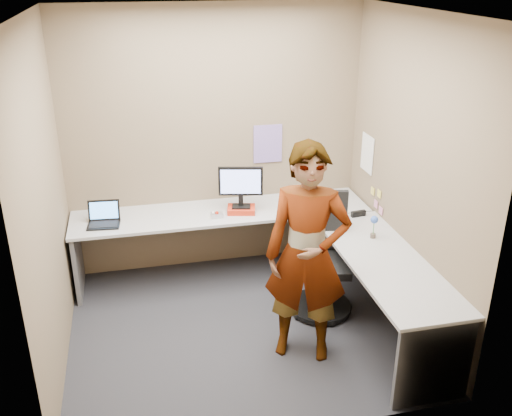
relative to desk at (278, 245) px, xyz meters
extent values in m
plane|color=#222226|center=(-0.44, -0.39, -0.59)|extent=(3.00, 3.00, 0.00)
plane|color=#736047|center=(-0.44, 0.91, 0.76)|extent=(3.00, 0.00, 3.00)
plane|color=#736047|center=(1.06, -0.39, 0.76)|extent=(0.00, 2.70, 2.70)
plane|color=#736047|center=(-1.94, -0.39, 0.76)|extent=(0.00, 2.70, 2.70)
plane|color=white|center=(-0.44, -0.39, 2.11)|extent=(3.00, 3.00, 0.00)
cube|color=#ADADAD|center=(-0.44, 0.59, 0.13)|extent=(2.96, 0.65, 0.03)
cube|color=#ADADAD|center=(0.74, -0.71, 0.13)|extent=(0.65, 1.91, 0.03)
cube|color=#59595B|center=(-1.88, 0.59, -0.24)|extent=(0.04, 0.60, 0.70)
cube|color=#59595B|center=(1.00, 0.59, -0.24)|extent=(0.04, 0.60, 0.70)
cube|color=#59595B|center=(0.74, -1.63, -0.24)|extent=(0.60, 0.04, 0.70)
cube|color=#B52812|center=(-0.25, 0.52, 0.17)|extent=(0.31, 0.26, 0.05)
cube|color=black|center=(-0.25, 0.52, 0.20)|extent=(0.21, 0.16, 0.01)
cube|color=black|center=(-0.25, 0.54, 0.26)|extent=(0.05, 0.05, 0.11)
cube|color=black|center=(-0.25, 0.54, 0.46)|extent=(0.43, 0.13, 0.29)
cube|color=#899DEC|center=(-0.25, 0.52, 0.46)|extent=(0.38, 0.09, 0.25)
cube|color=black|center=(-1.59, 0.49, 0.15)|extent=(0.32, 0.24, 0.02)
cube|color=black|center=(-1.58, 0.60, 0.26)|extent=(0.30, 0.09, 0.19)
cube|color=#4994E9|center=(-1.58, 0.60, 0.26)|extent=(0.26, 0.07, 0.16)
cube|color=#B7B7BC|center=(-0.51, 0.44, 0.16)|extent=(0.12, 0.08, 0.04)
sphere|color=#B21D0B|center=(-0.51, 0.43, 0.19)|extent=(0.04, 0.04, 0.04)
cone|color=white|center=(-0.54, 0.47, 0.17)|extent=(0.10, 0.10, 0.06)
cube|color=black|center=(0.85, 0.16, 0.17)|extent=(0.15, 0.06, 0.05)
cylinder|color=brown|center=(0.80, -0.31, 0.16)|extent=(0.05, 0.05, 0.04)
cylinder|color=#338C3F|center=(0.80, -0.31, 0.25)|extent=(0.01, 0.01, 0.14)
sphere|color=blue|center=(0.80, -0.31, 0.32)|extent=(0.07, 0.07, 0.07)
cube|color=#846BB7|center=(0.11, 0.90, 0.71)|extent=(0.30, 0.01, 0.40)
cube|color=white|center=(1.05, 0.51, 0.66)|extent=(0.01, 0.28, 0.38)
cube|color=#F2E059|center=(1.05, 0.16, 0.36)|extent=(0.01, 0.07, 0.07)
cube|color=pink|center=(1.05, 0.21, 0.23)|extent=(0.01, 0.07, 0.07)
cube|color=pink|center=(1.05, 0.09, 0.21)|extent=(0.01, 0.07, 0.07)
cube|color=#F2E059|center=(1.05, 0.31, 0.33)|extent=(0.01, 0.07, 0.07)
cylinder|color=black|center=(0.34, -0.28, -0.55)|extent=(0.59, 0.59, 0.04)
cylinder|color=black|center=(0.34, -0.28, -0.32)|extent=(0.06, 0.06, 0.42)
cube|color=black|center=(0.34, -0.28, -0.10)|extent=(0.58, 0.58, 0.07)
cube|color=black|center=(0.40, -0.05, 0.25)|extent=(0.46, 0.16, 0.58)
cube|color=black|center=(0.09, -0.21, 0.08)|extent=(0.11, 0.31, 0.03)
cube|color=black|center=(0.60, -0.34, 0.08)|extent=(0.11, 0.31, 0.03)
imported|color=#999399|center=(0.01, -0.82, 0.33)|extent=(0.78, 0.65, 1.83)
camera|label=1|loc=(-1.25, -4.59, 2.45)|focal=40.00mm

